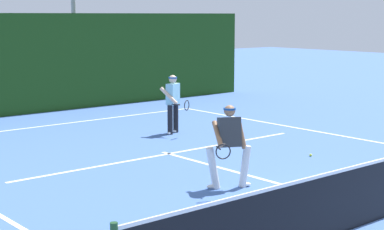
# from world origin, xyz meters

# --- Properties ---
(court_line_baseline_far) EXTENTS (10.25, 0.10, 0.01)m
(court_line_baseline_far) POSITION_xyz_m (0.00, 11.66, 0.00)
(court_line_baseline_far) COLOR white
(court_line_baseline_far) RESTS_ON ground_plane
(court_line_service) EXTENTS (8.35, 0.10, 0.01)m
(court_line_service) POSITION_xyz_m (0.00, 6.16, 0.00)
(court_line_service) COLOR white
(court_line_service) RESTS_ON ground_plane
(court_line_centre) EXTENTS (0.10, 6.40, 0.01)m
(court_line_centre) POSITION_xyz_m (0.00, 3.20, 0.00)
(court_line_centre) COLOR white
(court_line_centre) RESTS_ON ground_plane
(player_near) EXTENTS (1.09, 0.85, 1.64)m
(player_near) POSITION_xyz_m (-0.98, 3.00, 0.90)
(player_near) COLOR silver
(player_near) RESTS_ON ground_plane
(player_far) EXTENTS (0.72, 0.92, 1.67)m
(player_far) POSITION_xyz_m (1.75, 8.20, 0.93)
(player_far) COLOR black
(player_far) RESTS_ON ground_plane
(tennis_ball) EXTENTS (0.07, 0.07, 0.07)m
(tennis_ball) POSITION_xyz_m (2.43, 3.75, 0.03)
(tennis_ball) COLOR #D1E033
(tennis_ball) RESTS_ON ground_plane
(back_fence_windscreen) EXTENTS (19.77, 0.12, 3.41)m
(back_fence_windscreen) POSITION_xyz_m (0.00, 14.22, 1.71)
(back_fence_windscreen) COLOR #1B4014
(back_fence_windscreen) RESTS_ON ground_plane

